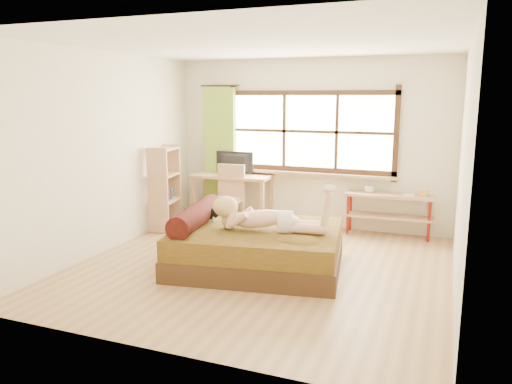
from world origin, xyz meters
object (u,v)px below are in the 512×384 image
at_px(bed, 254,246).
at_px(woman, 268,206).
at_px(desk, 232,181).
at_px(pipe_shelf, 390,205).
at_px(kitten, 209,212).
at_px(chair, 229,193).
at_px(bookshelf, 165,188).

distance_m(bed, woman, 0.57).
xyz_separation_m(desk, pipe_shelf, (2.56, 0.12, -0.24)).
height_order(kitten, chair, chair).
height_order(pipe_shelf, bookshelf, bookshelf).
xyz_separation_m(kitten, bookshelf, (-1.32, 1.08, 0.05)).
height_order(woman, chair, woman).
distance_m(woman, pipe_shelf, 2.46).
distance_m(chair, bookshelf, 1.02).
bearing_deg(woman, bookshelf, 141.48).
xyz_separation_m(kitten, pipe_shelf, (2.07, 1.97, -0.15)).
xyz_separation_m(kitten, chair, (-0.39, 1.50, -0.05)).
bearing_deg(bed, bookshelf, 139.97).
height_order(bed, chair, chair).
bearing_deg(woman, bed, 158.90).
relative_size(chair, pipe_shelf, 0.79).
distance_m(pipe_shelf, bookshelf, 3.51).
relative_size(woman, kitten, 4.67).
distance_m(bed, chair, 1.95).
distance_m(kitten, chair, 1.55).
height_order(woman, desk, woman).
bearing_deg(desk, chair, -77.75).
relative_size(woman, desk, 1.06).
height_order(chair, pipe_shelf, chair).
height_order(desk, bookshelf, bookshelf).
bearing_deg(woman, chair, 118.27).
bearing_deg(bed, pipe_shelf, 46.77).
xyz_separation_m(woman, pipe_shelf, (1.20, 2.12, -0.33)).
xyz_separation_m(bed, kitten, (-0.67, 0.11, 0.35)).
bearing_deg(kitten, chair, 95.48).
distance_m(woman, kitten, 0.90).
xyz_separation_m(woman, bookshelf, (-2.19, 1.23, -0.13)).
bearing_deg(bookshelf, kitten, -48.19).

